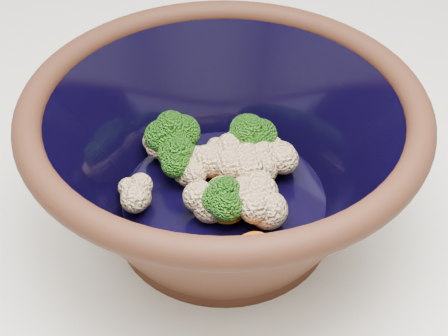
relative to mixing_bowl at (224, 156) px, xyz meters
name	(u,v)px	position (x,y,z in m)	size (l,w,h in m)	color
mixing_bowl	(224,156)	(0.00, 0.00, 0.00)	(0.38, 0.38, 0.14)	black
vegetable_pile	(219,168)	(0.00, 0.01, -0.02)	(0.16, 0.17, 0.05)	#608442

